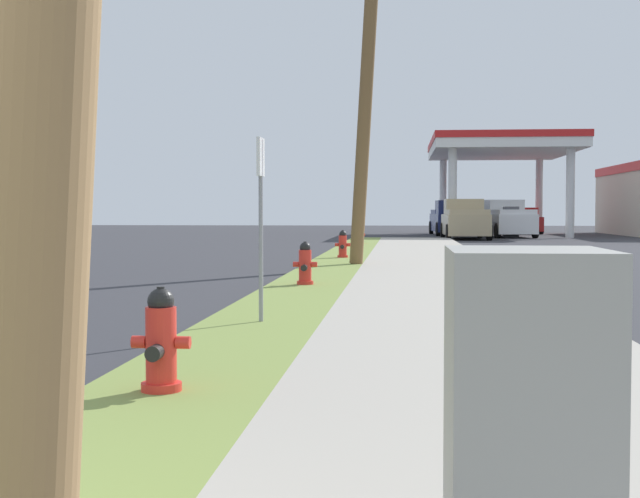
{
  "coord_description": "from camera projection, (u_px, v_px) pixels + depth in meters",
  "views": [
    {
      "loc": [
        2.31,
        -2.04,
        1.41
      ],
      "look_at": [
        0.9,
        13.38,
        0.73
      ],
      "focal_mm": 49.62,
      "sensor_mm": 36.0,
      "label": 1
    }
  ],
  "objects": [
    {
      "name": "utility_cabinet",
      "position": [
        526.0,
        456.0,
        2.68
      ],
      "size": [
        0.53,
        0.61,
        1.17
      ],
      "color": "slate",
      "rests_on": "sidewalk_slab"
    },
    {
      "name": "fire_hydrant_fourth",
      "position": [
        360.0,
        235.0,
        34.23
      ],
      "size": [
        0.42,
        0.38,
        0.74
      ],
      "color": "red",
      "rests_on": "grass_verge"
    },
    {
      "name": "truck_tan_on_apron",
      "position": [
        465.0,
        220.0,
        43.42
      ],
      "size": [
        2.2,
        5.43,
        1.97
      ],
      "color": "tan",
      "rests_on": "ground"
    },
    {
      "name": "truck_white_at_forecourt",
      "position": [
        507.0,
        220.0,
        46.67
      ],
      "size": [
        2.61,
        5.57,
        1.97
      ],
      "color": "white",
      "rests_on": "ground"
    },
    {
      "name": "utility_pole_midground",
      "position": [
        367.0,
        70.0,
        20.91
      ],
      "size": [
        1.39,
        0.81,
        9.03
      ],
      "color": "brown",
      "rests_on": "grass_verge"
    },
    {
      "name": "fire_hydrant_third",
      "position": [
        343.0,
        246.0,
        24.11
      ],
      "size": [
        0.42,
        0.37,
        0.74
      ],
      "color": "red",
      "rests_on": "grass_verge"
    },
    {
      "name": "fire_hydrant_nearest",
      "position": [
        161.0,
        346.0,
        6.28
      ],
      "size": [
        0.42,
        0.37,
        0.74
      ],
      "color": "red",
      "rests_on": "grass_verge"
    },
    {
      "name": "fire_hydrant_second",
      "position": [
        305.0,
        266.0,
        15.34
      ],
      "size": [
        0.42,
        0.38,
        0.74
      ],
      "color": "red",
      "rests_on": "grass_verge"
    },
    {
      "name": "street_sign_post",
      "position": [
        261.0,
        190.0,
        10.17
      ],
      "size": [
        0.05,
        0.36,
        2.12
      ],
      "color": "gray",
      "rests_on": "grass_verge"
    },
    {
      "name": "truck_navy_at_far_bay",
      "position": [
        451.0,
        219.0,
        50.5
      ],
      "size": [
        2.39,
        5.5,
        1.97
      ],
      "color": "navy",
      "rests_on": "ground"
    },
    {
      "name": "car_red_by_near_pump",
      "position": [
        521.0,
        222.0,
        53.63
      ],
      "size": [
        2.23,
        4.62,
        1.57
      ],
      "color": "red",
      "rests_on": "ground"
    }
  ]
}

